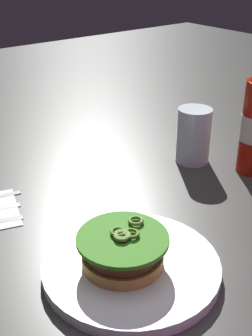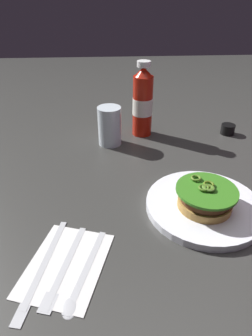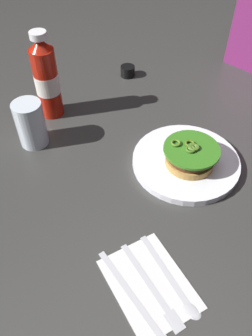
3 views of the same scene
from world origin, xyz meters
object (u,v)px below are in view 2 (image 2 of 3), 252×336
dinner_plate (204,205)px  burger_sandwich (205,197)px  ketchup_bottle (143,103)px  butter_knife (40,271)px  water_glass (110,126)px  fork_utensil (62,271)px  condiment_cup (228,129)px  napkin (66,264)px  spoon_utensil (81,281)px

dinner_plate → burger_sandwich: burger_sandwich is taller
ketchup_bottle → butter_knife: 0.60m
water_glass → fork_utensil: water_glass is taller
ketchup_bottle → condiment_cup: 0.30m
water_glass → ketchup_bottle: bearing=120.7°
napkin → butter_knife: (0.02, -0.04, 0.00)m
napkin → spoon_utensil: spoon_utensil is taller
condiment_cup → spoon_utensil: 0.71m
spoon_utensil → condiment_cup: bearing=140.3°
butter_knife → burger_sandwich: bearing=112.8°
burger_sandwich → condiment_cup: (-0.38, 0.20, -0.02)m
condiment_cup → butter_knife: (0.52, -0.52, -0.01)m
ketchup_bottle → condiment_cup: ketchup_bottle is taller
condiment_cup → spoon_utensil: size_ratio=0.25×
dinner_plate → napkin: dinner_plate is taller
water_glass → butter_knife: water_glass is taller
ketchup_bottle → fork_utensil: size_ratio=1.28×
condiment_cup → fork_utensil: 0.71m
condiment_cup → spoon_utensil: condiment_cup is taller
spoon_utensil → ketchup_bottle: bearing=163.6°
water_glass → butter_knife: size_ratio=0.53×
spoon_utensil → burger_sandwich: bearing=122.2°
burger_sandwich → fork_utensil: size_ratio=0.70×
dinner_plate → ketchup_bottle: size_ratio=1.09×
condiment_cup → water_glass: bearing=-83.7°
condiment_cup → butter_knife: bearing=-45.1°
dinner_plate → fork_utensil: (0.15, -0.29, -0.00)m
water_glass → fork_utensil: (0.48, -0.09, -0.05)m
ketchup_bottle → butter_knife: (0.54, -0.24, -0.10)m
fork_utensil → burger_sandwich: bearing=115.9°
dinner_plate → butter_knife: size_ratio=1.15×
butter_knife → water_glass: bearing=164.8°
burger_sandwich → spoon_utensil: (0.16, -0.26, -0.04)m
water_glass → burger_sandwich: bearing=30.0°
burger_sandwich → butter_knife: (0.14, -0.33, -0.04)m
condiment_cup → fork_utensil: condiment_cup is taller
fork_utensil → dinner_plate: bearing=117.4°
napkin → fork_utensil: 0.02m
dinner_plate → burger_sandwich: size_ratio=1.98×
condiment_cup → dinner_plate: bearing=-27.3°
ketchup_bottle → spoon_utensil: bearing=-16.4°
ketchup_bottle → fork_utensil: bearing=-20.1°
dinner_plate → spoon_utensil: size_ratio=1.44×
fork_utensil → napkin: bearing=164.5°
dinner_plate → condiment_cup: (-0.37, 0.19, 0.01)m
ketchup_bottle → burger_sandwich: bearing=12.5°
dinner_plate → napkin: size_ratio=1.48×
ketchup_bottle → water_glass: (0.06, -0.11, -0.05)m
butter_knife → ketchup_bottle: bearing=156.4°
condiment_cup → fork_utensil: bearing=-42.8°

